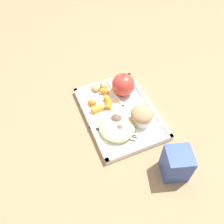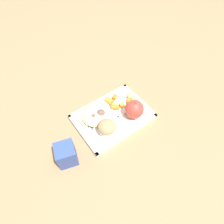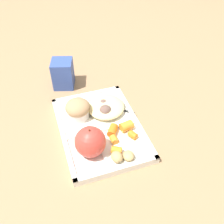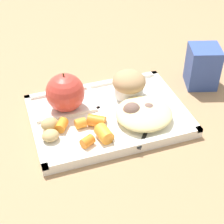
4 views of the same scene
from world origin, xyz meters
name	(u,v)px [view 4 (image 4 of 4)]	position (x,y,z in m)	size (l,w,h in m)	color
ground	(108,119)	(0.00, 0.00, 0.00)	(6.00, 6.00, 0.00)	#997551
lunch_tray	(108,116)	(0.00, 0.00, 0.01)	(0.33, 0.23, 0.02)	white
green_apple	(65,93)	(-0.08, 0.05, 0.06)	(0.08, 0.08, 0.09)	#C63D33
bran_muffin	(129,84)	(0.07, 0.05, 0.05)	(0.08, 0.08, 0.06)	silver
carrot_slice_center	(104,134)	(-0.03, -0.07, 0.03)	(0.03, 0.03, 0.04)	orange
carrot_slice_back	(62,125)	(-0.10, -0.02, 0.03)	(0.02, 0.02, 0.03)	orange
carrot_slice_edge	(81,123)	(-0.07, -0.02, 0.02)	(0.02, 0.02, 0.02)	orange
carrot_slice_diagonal	(97,121)	(-0.03, -0.03, 0.03)	(0.02, 0.02, 0.04)	orange
carrot_slice_large	(87,141)	(-0.07, -0.08, 0.02)	(0.02, 0.02, 0.02)	orange
potato_chunk_browned	(50,135)	(-0.13, -0.04, 0.03)	(0.03, 0.03, 0.02)	tan
potato_chunk_wedge	(49,124)	(-0.13, -0.01, 0.03)	(0.04, 0.03, 0.03)	tan
egg_noodle_pile	(144,113)	(0.07, -0.04, 0.03)	(0.12, 0.12, 0.03)	beige
meatball_back	(148,111)	(0.08, -0.04, 0.03)	(0.03, 0.03, 0.03)	brown
meatball_front	(132,111)	(0.04, -0.03, 0.03)	(0.04, 0.04, 0.04)	brown
plastic_fork	(152,119)	(0.08, -0.05, 0.02)	(0.11, 0.14, 0.00)	black
milk_carton	(202,66)	(0.26, 0.06, 0.05)	(0.07, 0.07, 0.10)	#334C99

